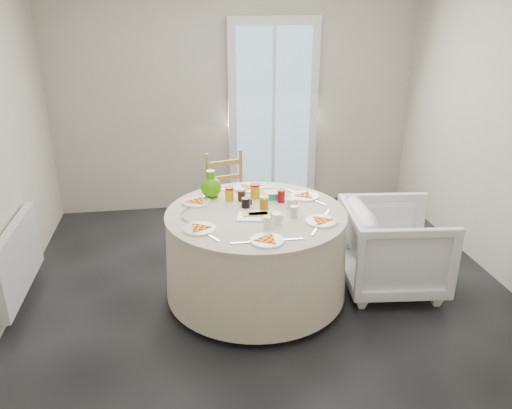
{
  "coord_description": "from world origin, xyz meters",
  "views": [
    {
      "loc": [
        -0.65,
        -3.48,
        2.24
      ],
      "look_at": [
        -0.1,
        -0.01,
        0.8
      ],
      "focal_mm": 35.0,
      "sensor_mm": 36.0,
      "label": 1
    }
  ],
  "objects": [
    {
      "name": "wall_back",
      "position": [
        0.0,
        2.0,
        1.3
      ],
      "size": [
        4.0,
        0.02,
        2.6
      ],
      "primitive_type": "cube",
      "color": "#BCB5A3",
      "rests_on": "floor"
    },
    {
      "name": "wooden_chair",
      "position": [
        -0.19,
        1.0,
        0.47
      ],
      "size": [
        0.48,
        0.47,
        0.9
      ],
      "primitive_type": null,
      "rotation": [
        0.0,
        0.0,
        0.24
      ],
      "color": "olive",
      "rests_on": "floor"
    },
    {
      "name": "cheese_platter",
      "position": [
        -0.09,
        -0.1,
        0.77
      ],
      "size": [
        0.35,
        0.27,
        0.04
      ],
      "primitive_type": null,
      "rotation": [
        0.0,
        0.0,
        -0.23
      ],
      "color": "silver",
      "rests_on": "table"
    },
    {
      "name": "glass_door",
      "position": [
        0.4,
        1.95,
        1.05
      ],
      "size": [
        1.0,
        0.08,
        2.1
      ],
      "primitive_type": "cube",
      "color": "silver",
      "rests_on": "floor"
    },
    {
      "name": "green_pitcher",
      "position": [
        -0.41,
        0.36,
        0.87
      ],
      "size": [
        0.18,
        0.18,
        0.22
      ],
      "primitive_type": null,
      "rotation": [
        0.0,
        0.0,
        0.05
      ],
      "color": "#409B08",
      "rests_on": "table"
    },
    {
      "name": "radiator",
      "position": [
        -1.94,
        0.2,
        0.38
      ],
      "size": [
        0.07,
        1.0,
        0.55
      ],
      "primitive_type": "cube",
      "color": "silver",
      "rests_on": "floor"
    },
    {
      "name": "table",
      "position": [
        -0.1,
        -0.01,
        0.38
      ],
      "size": [
        1.43,
        1.43,
        0.72
      ],
      "primitive_type": "cylinder",
      "color": "beige",
      "rests_on": "floor"
    },
    {
      "name": "jar_cluster",
      "position": [
        -0.08,
        0.22,
        0.82
      ],
      "size": [
        0.52,
        0.38,
        0.14
      ],
      "primitive_type": null,
      "rotation": [
        0.0,
        0.0,
        0.36
      ],
      "color": "#B24B1D",
      "rests_on": "table"
    },
    {
      "name": "place_settings",
      "position": [
        -0.1,
        -0.01,
        0.77
      ],
      "size": [
        1.27,
        1.27,
        0.02
      ],
      "primitive_type": null,
      "rotation": [
        0.0,
        0.0,
        -0.01
      ],
      "color": "silver",
      "rests_on": "table"
    },
    {
      "name": "floor",
      "position": [
        0.0,
        0.0,
        0.0
      ],
      "size": [
        4.0,
        4.0,
        0.0
      ],
      "primitive_type": "plane",
      "color": "black",
      "rests_on": "ground"
    },
    {
      "name": "butter_tub",
      "position": [
        0.09,
        0.26,
        0.79
      ],
      "size": [
        0.15,
        0.11,
        0.06
      ],
      "primitive_type": "cube",
      "rotation": [
        0.0,
        0.0,
        -0.02
      ],
      "color": "#0FA1A2",
      "rests_on": "table"
    },
    {
      "name": "mugs_glasses",
      "position": [
        0.02,
        -0.02,
        0.81
      ],
      "size": [
        0.67,
        0.67,
        0.09
      ],
      "primitive_type": null,
      "rotation": [
        0.0,
        0.0,
        0.4
      ],
      "color": "#AFAEAD",
      "rests_on": "table"
    },
    {
      "name": "armchair",
      "position": [
        1.04,
        -0.05,
        0.39
      ],
      "size": [
        0.8,
        0.85,
        0.8
      ],
      "primitive_type": "imported",
      "rotation": [
        0.0,
        0.0,
        1.47
      ],
      "color": "silver",
      "rests_on": "floor"
    }
  ]
}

